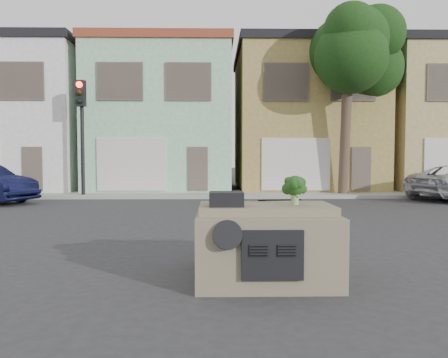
{
  "coord_description": "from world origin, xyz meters",
  "views": [
    {
      "loc": [
        -0.73,
        -9.45,
        1.82
      ],
      "look_at": [
        -0.54,
        0.5,
        1.3
      ],
      "focal_mm": 35.0,
      "sensor_mm": 36.0,
      "label": 1
    }
  ],
  "objects": [
    {
      "name": "car_dashboard",
      "position": [
        0.0,
        -3.0,
        0.56
      ],
      "size": [
        2.0,
        1.8,
        1.12
      ],
      "primitive_type": "cube",
      "color": "#756C54",
      "rests_on": "ground"
    },
    {
      "name": "townhouse_mint",
      "position": [
        -3.5,
        14.5,
        3.77
      ],
      "size": [
        7.2,
        8.2,
        7.55
      ],
      "primitive_type": "cube",
      "color": "#9AD0A5",
      "rests_on": "ground"
    },
    {
      "name": "sidewalk",
      "position": [
        0.0,
        10.5,
        0.07
      ],
      "size": [
        40.0,
        3.0,
        0.15
      ],
      "primitive_type": "cube",
      "color": "gray",
      "rests_on": "ground"
    },
    {
      "name": "ground_plane",
      "position": [
        0.0,
        0.0,
        0.0
      ],
      "size": [
        120.0,
        120.0,
        0.0
      ],
      "primitive_type": "plane",
      "color": "#303033",
      "rests_on": "ground"
    },
    {
      "name": "townhouse_tan",
      "position": [
        4.0,
        14.5,
        3.77
      ],
      "size": [
        7.2,
        8.2,
        7.55
      ],
      "primitive_type": "cube",
      "color": "#9E8747",
      "rests_on": "ground"
    },
    {
      "name": "tree_near",
      "position": [
        5.0,
        9.8,
        4.25
      ],
      "size": [
        4.4,
        4.0,
        8.5
      ],
      "primitive_type": "cube",
      "color": "#173611",
      "rests_on": "ground"
    },
    {
      "name": "wiper_arm",
      "position": [
        0.28,
        -2.62,
        1.13
      ],
      "size": [
        0.69,
        0.15,
        0.02
      ],
      "primitive_type": "cube",
      "rotation": [
        0.0,
        0.0,
        0.17
      ],
      "color": "black",
      "rests_on": "car_dashboard"
    },
    {
      "name": "townhouse_beige",
      "position": [
        11.5,
        14.5,
        3.77
      ],
      "size": [
        7.2,
        8.2,
        7.55
      ],
      "primitive_type": "cube",
      "color": "tan",
      "rests_on": "ground"
    },
    {
      "name": "traffic_signal",
      "position": [
        -6.5,
        9.5,
        2.55
      ],
      "size": [
        0.4,
        0.4,
        5.1
      ],
      "primitive_type": "cube",
      "color": "black",
      "rests_on": "ground"
    },
    {
      "name": "instrument_hump",
      "position": [
        -0.58,
        -3.35,
        1.22
      ],
      "size": [
        0.48,
        0.38,
        0.2
      ],
      "primitive_type": "cube",
      "color": "black",
      "rests_on": "car_dashboard"
    },
    {
      "name": "broccoli",
      "position": [
        0.42,
        -3.18,
        1.34
      ],
      "size": [
        0.45,
        0.45,
        0.43
      ],
      "primitive_type": "cube",
      "rotation": [
        0.0,
        0.0,
        1.22
      ],
      "color": "#183912",
      "rests_on": "car_dashboard"
    },
    {
      "name": "townhouse_white",
      "position": [
        -11.0,
        14.5,
        3.77
      ],
      "size": [
        7.2,
        8.2,
        7.55
      ],
      "primitive_type": "cube",
      "color": "white",
      "rests_on": "ground"
    }
  ]
}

